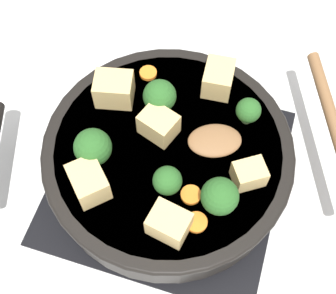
% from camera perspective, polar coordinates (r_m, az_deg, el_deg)
% --- Properties ---
extents(ground_plane, '(2.40, 2.40, 0.00)m').
position_cam_1_polar(ground_plane, '(0.67, 0.00, -3.48)').
color(ground_plane, silver).
extents(front_burner_grate, '(0.31, 0.31, 0.03)m').
position_cam_1_polar(front_burner_grate, '(0.66, 0.00, -3.03)').
color(front_burner_grate, black).
rests_on(front_burner_grate, ground_plane).
extents(skillet_pan, '(0.42, 0.32, 0.06)m').
position_cam_1_polar(skillet_pan, '(0.61, -0.17, -1.15)').
color(skillet_pan, black).
rests_on(skillet_pan, front_burner_grate).
extents(wooden_spoon, '(0.24, 0.23, 0.02)m').
position_cam_1_polar(wooden_spoon, '(0.61, 14.02, 1.47)').
color(wooden_spoon, brown).
rests_on(wooden_spoon, skillet_pan).
extents(tofu_cube_center_large, '(0.04, 0.05, 0.04)m').
position_cam_1_polar(tofu_cube_center_large, '(0.63, 6.16, 8.32)').
color(tofu_cube_center_large, '#DBB770').
rests_on(tofu_cube_center_large, skillet_pan).
extents(tofu_cube_near_handle, '(0.06, 0.06, 0.04)m').
position_cam_1_polar(tofu_cube_near_handle, '(0.56, -9.64, -4.22)').
color(tofu_cube_near_handle, '#DBB770').
rests_on(tofu_cube_near_handle, skillet_pan).
extents(tofu_cube_east_chunk, '(0.06, 0.05, 0.04)m').
position_cam_1_polar(tofu_cube_east_chunk, '(0.62, -6.59, 7.02)').
color(tofu_cube_east_chunk, '#DBB770').
rests_on(tofu_cube_east_chunk, skillet_pan).
extents(tofu_cube_west_chunk, '(0.05, 0.04, 0.04)m').
position_cam_1_polar(tofu_cube_west_chunk, '(0.53, 0.13, -9.33)').
color(tofu_cube_west_chunk, '#DBB770').
rests_on(tofu_cube_west_chunk, skillet_pan).
extents(tofu_cube_back_piece, '(0.05, 0.05, 0.04)m').
position_cam_1_polar(tofu_cube_back_piece, '(0.59, -1.15, 2.77)').
color(tofu_cube_back_piece, '#DBB770').
rests_on(tofu_cube_back_piece, skillet_pan).
extents(tofu_cube_front_piece, '(0.05, 0.05, 0.03)m').
position_cam_1_polar(tofu_cube_front_piece, '(0.57, 9.85, -3.28)').
color(tofu_cube_front_piece, '#DBB770').
rests_on(tofu_cube_front_piece, skillet_pan).
extents(broccoli_floret_near_spoon, '(0.04, 0.04, 0.05)m').
position_cam_1_polar(broccoli_floret_near_spoon, '(0.53, 6.32, -6.00)').
color(broccoli_floret_near_spoon, '#709956').
rests_on(broccoli_floret_near_spoon, skillet_pan).
extents(broccoli_floret_center_top, '(0.03, 0.03, 0.04)m').
position_cam_1_polar(broccoli_floret_center_top, '(0.54, -0.08, -4.15)').
color(broccoli_floret_center_top, '#709956').
rests_on(broccoli_floret_center_top, skillet_pan).
extents(broccoli_floret_east_rim, '(0.04, 0.04, 0.05)m').
position_cam_1_polar(broccoli_floret_east_rim, '(0.60, -1.03, 6.20)').
color(broccoli_floret_east_rim, '#709956').
rests_on(broccoli_floret_east_rim, skillet_pan).
extents(broccoli_floret_west_rim, '(0.05, 0.05, 0.05)m').
position_cam_1_polar(broccoli_floret_west_rim, '(0.56, -9.15, -0.05)').
color(broccoli_floret_west_rim, '#709956').
rests_on(broccoli_floret_west_rim, skillet_pan).
extents(broccoli_floret_north_edge, '(0.03, 0.03, 0.04)m').
position_cam_1_polar(broccoli_floret_north_edge, '(0.60, 9.77, 4.39)').
color(broccoli_floret_north_edge, '#709956').
rests_on(broccoli_floret_north_edge, skillet_pan).
extents(carrot_slice_orange_thin, '(0.03, 0.03, 0.01)m').
position_cam_1_polar(carrot_slice_orange_thin, '(0.55, 3.49, -9.15)').
color(carrot_slice_orange_thin, orange).
rests_on(carrot_slice_orange_thin, skillet_pan).
extents(carrot_slice_near_center, '(0.02, 0.02, 0.01)m').
position_cam_1_polar(carrot_slice_near_center, '(0.65, -2.43, 9.00)').
color(carrot_slice_near_center, orange).
rests_on(carrot_slice_near_center, skillet_pan).
extents(carrot_slice_edge_slice, '(0.02, 0.02, 0.01)m').
position_cam_1_polar(carrot_slice_edge_slice, '(0.56, 2.81, -5.84)').
color(carrot_slice_edge_slice, orange).
rests_on(carrot_slice_edge_slice, skillet_pan).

